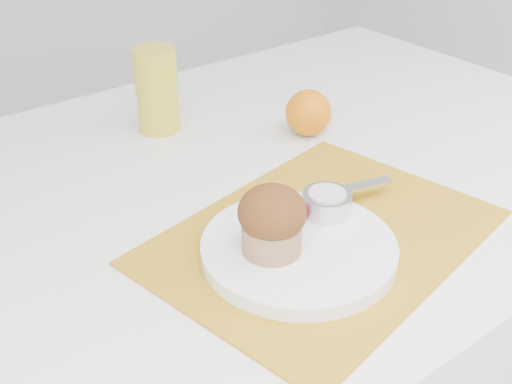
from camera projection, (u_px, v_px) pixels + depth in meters
table at (261, 356)px, 1.11m from camera, size 1.20×0.80×0.75m
placemat at (322, 236)px, 0.77m from camera, size 0.45×0.37×0.00m
plate at (299, 249)px, 0.73m from camera, size 0.27×0.27×0.02m
ramekin at (327, 203)px, 0.77m from camera, size 0.07×0.07×0.03m
cream at (327, 194)px, 0.77m from camera, size 0.05×0.05×0.01m
raspberry_near at (298, 213)px, 0.76m from camera, size 0.02×0.02×0.02m
raspberry_far at (297, 206)px, 0.78m from camera, size 0.02×0.02×0.02m
butter_knife at (325, 195)px, 0.81m from camera, size 0.19×0.06×0.00m
orange at (308, 113)px, 0.99m from camera, size 0.07×0.07×0.07m
juice_glass at (157, 90)px, 0.99m from camera, size 0.07×0.07×0.13m
muffin at (272, 220)px, 0.69m from camera, size 0.08×0.08×0.08m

